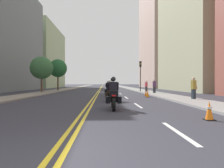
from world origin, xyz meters
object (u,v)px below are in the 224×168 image
at_px(traffic_cone_0, 148,93).
at_px(traffic_cone_2, 209,111).
at_px(motorcycle_3, 108,89).
at_px(traffic_cone_1, 146,93).
at_px(motorcycle_2, 109,90).
at_px(motorcycle_0, 113,96).
at_px(pedestrian_0, 146,86).
at_px(traffic_light_near, 140,71).
at_px(pedestrian_1, 154,86).
at_px(motorcycle_1, 110,92).
at_px(pedestrian_2, 194,88).
at_px(street_tree_0, 58,68).
at_px(street_tree_1, 42,68).

height_order(traffic_cone_0, traffic_cone_2, traffic_cone_0).
relative_size(motorcycle_3, traffic_cone_1, 3.49).
bearing_deg(motorcycle_2, motorcycle_0, -87.26).
height_order(motorcycle_2, motorcycle_3, motorcycle_2).
bearing_deg(pedestrian_0, traffic_cone_2, -25.18).
bearing_deg(motorcycle_3, traffic_cone_0, -51.94).
bearing_deg(traffic_light_near, traffic_cone_1, -97.17).
height_order(motorcycle_3, pedestrian_1, pedestrian_1).
height_order(motorcycle_1, traffic_cone_0, motorcycle_1).
distance_m(pedestrian_2, street_tree_0, 22.90).
bearing_deg(pedestrian_1, traffic_cone_1, -154.99).
bearing_deg(motorcycle_2, traffic_cone_0, -6.81).
bearing_deg(motorcycle_2, traffic_cone_1, 17.69).
height_order(motorcycle_2, traffic_cone_2, motorcycle_2).
bearing_deg(traffic_cone_2, motorcycle_0, 138.59).
bearing_deg(street_tree_1, pedestrian_1, -9.09).
height_order(motorcycle_1, motorcycle_3, motorcycle_1).
xyz_separation_m(motorcycle_2, motorcycle_3, (0.01, 3.77, -0.04)).
relative_size(motorcycle_3, traffic_cone_2, 3.18).
xyz_separation_m(motorcycle_3, traffic_light_near, (4.82, 5.34, 2.48)).
bearing_deg(pedestrian_0, motorcycle_3, -69.80).
relative_size(motorcycle_2, pedestrian_0, 1.28).
distance_m(motorcycle_0, motorcycle_3, 12.23).
bearing_deg(motorcycle_1, motorcycle_0, -89.80).
height_order(traffic_light_near, street_tree_0, street_tree_0).
bearing_deg(motorcycle_0, motorcycle_2, 90.91).
distance_m(motorcycle_3, pedestrian_1, 5.84).
distance_m(pedestrian_1, street_tree_0, 16.60).
bearing_deg(motorcycle_1, pedestrian_0, 66.02).
xyz_separation_m(traffic_cone_1, pedestrian_1, (1.93, 3.86, 0.61)).
xyz_separation_m(motorcycle_3, traffic_cone_1, (3.80, -2.74, -0.32)).
height_order(motorcycle_3, traffic_light_near, traffic_light_near).
relative_size(motorcycle_1, traffic_cone_0, 2.77).
bearing_deg(pedestrian_0, pedestrian_1, -14.55).
xyz_separation_m(motorcycle_0, pedestrian_0, (5.46, 16.69, 0.20)).
xyz_separation_m(motorcycle_0, street_tree_1, (-8.73, 15.66, 2.66)).
xyz_separation_m(traffic_cone_2, street_tree_1, (-12.04, 18.58, 2.97)).
distance_m(motorcycle_2, pedestrian_0, 9.88).
bearing_deg(motorcycle_2, pedestrian_2, -28.92).
bearing_deg(motorcycle_3, motorcycle_0, -91.44).
bearing_deg(pedestrian_2, traffic_cone_2, -135.40).
bearing_deg(traffic_cone_2, traffic_light_near, 85.84).
bearing_deg(motorcycle_3, traffic_cone_2, -79.14).
xyz_separation_m(motorcycle_1, pedestrian_2, (6.38, 0.20, 0.25)).
height_order(motorcycle_3, traffic_cone_2, motorcycle_3).
height_order(motorcycle_0, pedestrian_0, same).
height_order(pedestrian_0, pedestrian_1, pedestrian_1).
bearing_deg(traffic_cone_0, pedestrian_2, -50.12).
relative_size(motorcycle_2, pedestrian_1, 1.20).
xyz_separation_m(traffic_light_near, pedestrian_2, (1.57, -13.03, -2.19)).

